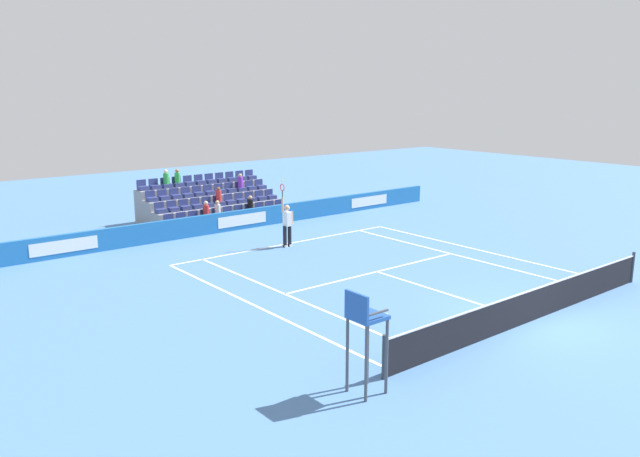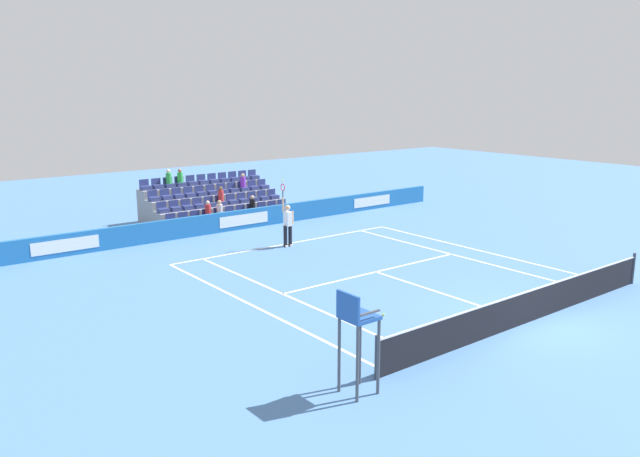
{
  "view_description": "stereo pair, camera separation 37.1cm",
  "coord_description": "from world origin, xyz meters",
  "px_view_note": "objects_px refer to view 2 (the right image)",
  "views": [
    {
      "loc": [
        15.47,
        9.52,
        6.49
      ],
      "look_at": [
        0.16,
        -9.5,
        1.1
      ],
      "focal_mm": 35.51,
      "sensor_mm": 36.0,
      "label": 1
    },
    {
      "loc": [
        15.18,
        9.75,
        6.49
      ],
      "look_at": [
        0.16,
        -9.5,
        1.1
      ],
      "focal_mm": 35.51,
      "sensor_mm": 36.0,
      "label": 2
    }
  ],
  "objects_px": {
    "tennis_net": "(530,306)",
    "tennis_player": "(288,223)",
    "loose_tennis_ball": "(383,315)",
    "umpire_chair": "(356,328)"
  },
  "relations": [
    {
      "from": "tennis_net",
      "to": "tennis_player",
      "type": "xyz_separation_m",
      "value": [
        0.33,
        -11.5,
        0.5
      ]
    },
    {
      "from": "tennis_net",
      "to": "loose_tennis_ball",
      "type": "height_order",
      "value": "tennis_net"
    },
    {
      "from": "umpire_chair",
      "to": "loose_tennis_ball",
      "type": "bearing_deg",
      "value": -140.53
    },
    {
      "from": "tennis_player",
      "to": "loose_tennis_ball",
      "type": "bearing_deg",
      "value": 73.09
    },
    {
      "from": "umpire_chair",
      "to": "loose_tennis_ball",
      "type": "distance_m",
      "value": 5.17
    },
    {
      "from": "umpire_chair",
      "to": "tennis_net",
      "type": "bearing_deg",
      "value": -178.07
    },
    {
      "from": "tennis_player",
      "to": "loose_tennis_ball",
      "type": "relative_size",
      "value": 41.97
    },
    {
      "from": "tennis_net",
      "to": "loose_tennis_ball",
      "type": "distance_m",
      "value": 4.17
    },
    {
      "from": "tennis_player",
      "to": "umpire_chair",
      "type": "height_order",
      "value": "tennis_player"
    },
    {
      "from": "umpire_chair",
      "to": "loose_tennis_ball",
      "type": "xyz_separation_m",
      "value": [
        -3.83,
        -3.15,
        -1.49
      ]
    }
  ]
}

